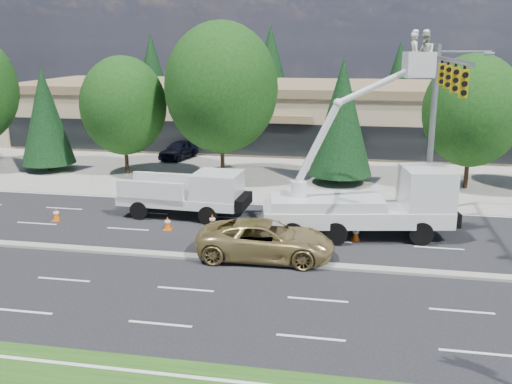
% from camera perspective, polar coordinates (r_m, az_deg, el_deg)
% --- Properties ---
extents(ground, '(140.00, 140.00, 0.00)m').
position_cam_1_polar(ground, '(24.87, -4.85, -6.68)').
color(ground, black).
rests_on(ground, ground).
extents(concrete_apron, '(140.00, 22.00, 0.01)m').
position_cam_1_polar(concrete_apron, '(43.71, 2.05, 2.76)').
color(concrete_apron, gray).
rests_on(concrete_apron, ground).
extents(road_median, '(120.00, 0.55, 0.12)m').
position_cam_1_polar(road_median, '(24.85, -4.86, -6.55)').
color(road_median, gray).
rests_on(road_median, ground).
extents(strip_mall, '(50.40, 15.40, 5.50)m').
position_cam_1_polar(strip_mall, '(53.01, 3.70, 7.94)').
color(strip_mall, tan).
rests_on(strip_mall, ground).
extents(tree_front_b, '(3.78, 3.78, 7.46)m').
position_cam_1_polar(tree_front_b, '(43.73, -20.34, 7.18)').
color(tree_front_b, '#332114').
rests_on(tree_front_b, ground).
extents(tree_front_c, '(5.94, 5.94, 8.24)m').
position_cam_1_polar(tree_front_c, '(40.91, -13.11, 8.40)').
color(tree_front_c, '#332114').
rests_on(tree_front_c, ground).
extents(tree_front_d, '(7.58, 7.58, 10.51)m').
position_cam_1_polar(tree_front_d, '(38.54, -3.48, 10.38)').
color(tree_front_d, '#332114').
rests_on(tree_front_d, ground).
extents(tree_front_e, '(4.14, 4.14, 8.17)m').
position_cam_1_polar(tree_front_e, '(37.61, 8.58, 7.42)').
color(tree_front_e, '#332114').
rests_on(tree_front_e, ground).
extents(tree_front_f, '(6.11, 6.11, 8.47)m').
position_cam_1_polar(tree_front_f, '(38.12, 20.82, 7.60)').
color(tree_front_f, '#332114').
rests_on(tree_front_f, ground).
extents(tree_back_a, '(5.13, 5.13, 10.10)m').
position_cam_1_polar(tree_back_a, '(68.82, -10.35, 11.45)').
color(tree_back_a, '#332114').
rests_on(tree_back_a, ground).
extents(tree_back_b, '(5.62, 5.62, 11.08)m').
position_cam_1_polar(tree_back_b, '(65.19, 1.48, 11.97)').
color(tree_back_b, '#332114').
rests_on(tree_back_b, ground).
extents(tree_back_c, '(4.70, 4.70, 9.27)m').
position_cam_1_polar(tree_back_c, '(64.54, 14.07, 10.66)').
color(tree_back_c, '#332114').
rests_on(tree_back_c, ground).
extents(signal_mast, '(2.76, 10.16, 9.00)m').
position_cam_1_polar(signal_mast, '(29.73, 17.93, 8.23)').
color(signal_mast, gray).
rests_on(signal_mast, ground).
extents(utility_pickup, '(6.60, 2.82, 2.49)m').
position_cam_1_polar(utility_pickup, '(30.59, -6.65, -0.60)').
color(utility_pickup, silver).
rests_on(utility_pickup, ground).
extents(bucket_truck, '(9.14, 4.24, 9.62)m').
position_cam_1_polar(bucket_truck, '(27.56, 11.67, -0.28)').
color(bucket_truck, silver).
rests_on(bucket_truck, ground).
extents(traffic_cone_a, '(0.40, 0.40, 0.70)m').
position_cam_1_polar(traffic_cone_a, '(31.67, -19.35, -2.11)').
color(traffic_cone_a, '#F85E07').
rests_on(traffic_cone_a, ground).
extents(traffic_cone_b, '(0.40, 0.40, 0.70)m').
position_cam_1_polar(traffic_cone_b, '(28.75, -8.83, -3.10)').
color(traffic_cone_b, '#F85E07').
rests_on(traffic_cone_b, ground).
extents(traffic_cone_c, '(0.40, 0.40, 0.70)m').
position_cam_1_polar(traffic_cone_c, '(28.88, -4.38, -2.88)').
color(traffic_cone_c, '#F85E07').
rests_on(traffic_cone_c, ground).
extents(traffic_cone_d, '(0.40, 0.40, 0.70)m').
position_cam_1_polar(traffic_cone_d, '(27.30, 9.95, -4.12)').
color(traffic_cone_d, '#F85E07').
rests_on(traffic_cone_d, ground).
extents(minivan, '(5.98, 2.92, 1.64)m').
position_cam_1_polar(minivan, '(24.63, 1.00, -4.81)').
color(minivan, '#A68E50').
rests_on(minivan, ground).
extents(parked_car_west, '(2.68, 4.52, 1.44)m').
position_cam_1_polar(parked_car_west, '(46.36, -7.69, 4.23)').
color(parked_car_west, black).
rests_on(parked_car_west, ground).
extents(parked_car_east, '(2.50, 4.43, 1.38)m').
position_cam_1_polar(parked_car_east, '(41.64, 7.92, 2.99)').
color(parked_car_east, black).
rests_on(parked_car_east, ground).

